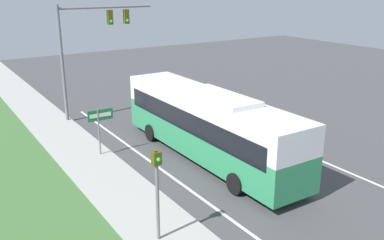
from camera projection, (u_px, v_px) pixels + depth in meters
The scene contains 8 objects.
ground_plane at pixel (270, 179), 19.25m from camera, with size 80.00×80.00×0.00m, color #424244.
sidewalk at pixel (147, 217), 16.03m from camera, with size 2.80×80.00×0.12m.
lane_divider_near at pixel (204, 200), 17.39m from camera, with size 0.14×30.00×0.01m.
lane_divider_far at pixel (325, 162), 21.11m from camera, with size 0.14×30.00×0.01m.
bus at pixel (208, 122), 21.01m from camera, with size 2.68×12.24×3.51m.
signal_gantry at pixel (89, 39), 26.66m from camera, with size 6.24×0.41×7.24m.
pedestrian_signal at pixel (157, 182), 13.95m from camera, with size 0.28×0.34×3.31m.
street_sign at pixel (100, 122), 21.33m from camera, with size 1.32×0.08×2.51m.
Camera 1 is at (-12.46, -12.79, 8.45)m, focal length 40.00 mm.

